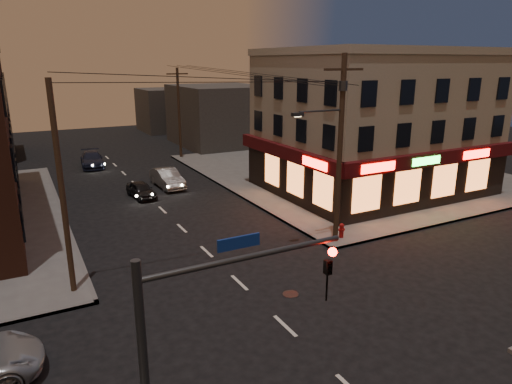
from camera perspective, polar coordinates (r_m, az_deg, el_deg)
ground at (r=18.19m, az=3.65°, el=-16.37°), size 120.00×120.00×0.00m
sidewalk_ne at (r=42.47m, az=11.06°, el=2.56°), size 24.00×28.00×0.15m
pizza_building at (r=36.05m, az=14.48°, el=8.51°), size 15.85×12.85×10.50m
bg_building_ne_a at (r=55.98m, az=-4.45°, el=9.56°), size 10.00×12.00×7.00m
bg_building_ne_b at (r=68.42m, az=-10.77°, el=10.08°), size 8.00×8.00×6.00m
utility_pole_main at (r=24.30m, az=10.28°, el=6.34°), size 4.20×0.44×10.00m
utility_pole_far at (r=47.72m, az=-9.59°, el=9.67°), size 0.26×0.26×9.00m
utility_pole_west at (r=20.23m, az=-23.10°, el=0.14°), size 0.24×0.24×9.00m
traffic_signal at (r=9.64m, az=-7.52°, el=-19.48°), size 4.49×0.32×6.47m
sedan_near at (r=34.74m, az=-14.15°, el=0.25°), size 1.80×3.60×1.18m
sedan_mid at (r=37.20m, az=-11.04°, el=1.72°), size 1.78×4.59×1.49m
sedan_far at (r=46.45m, az=-19.82°, el=3.85°), size 2.43×5.05×1.42m
fire_hydrant at (r=26.20m, az=10.64°, el=-4.66°), size 0.38×0.38×0.84m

